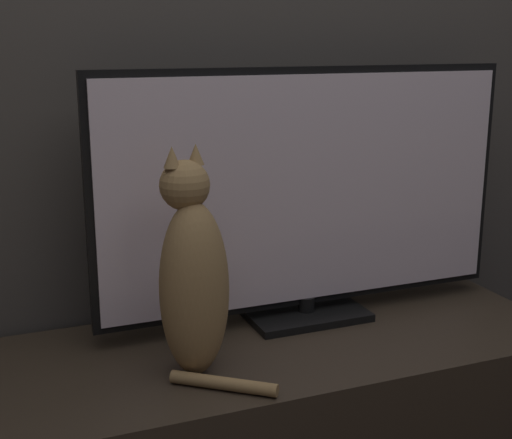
# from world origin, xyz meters

# --- Properties ---
(wall_back) EXTENTS (4.80, 0.05, 2.60)m
(wall_back) POSITION_xyz_m (0.00, 1.22, 1.30)
(wall_back) COLOR #47423D
(wall_back) RESTS_ON ground_plane
(tv_stand) EXTENTS (1.50, 0.56, 0.51)m
(tv_stand) POSITION_xyz_m (0.00, 0.90, 0.26)
(tv_stand) COLOR #33281E
(tv_stand) RESTS_ON ground_plane
(tv) EXTENTS (1.11, 0.19, 0.65)m
(tv) POSITION_xyz_m (0.16, 1.02, 0.84)
(tv) COLOR black
(tv) RESTS_ON tv_stand
(cat) EXTENTS (0.23, 0.27, 0.51)m
(cat) POSITION_xyz_m (-0.21, 0.82, 0.73)
(cat) COLOR #997547
(cat) RESTS_ON tv_stand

